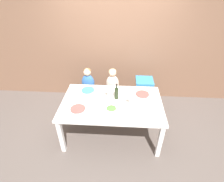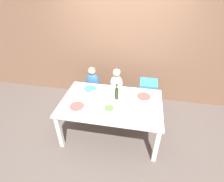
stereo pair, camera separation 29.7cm
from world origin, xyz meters
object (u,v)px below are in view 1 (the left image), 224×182
wine_bottle (116,93)px  dinner_plate_front_left (78,109)px  chair_far_left (89,93)px  person_child_left (88,80)px  salad_bowl_large (111,109)px  chair_far_center (112,94)px  paper_towel_roll (95,100)px  dinner_plate_back_left (88,90)px  dinner_plate_back_right (142,94)px  wine_glass_near (130,98)px  wine_glass_far (108,90)px  dinner_plate_front_right (144,115)px  chair_right_highchair (144,86)px  person_child_center (113,80)px

wine_bottle → dinner_plate_front_left: size_ratio=1.20×
chair_far_left → person_child_left: (0.00, 0.00, 0.34)m
salad_bowl_large → chair_far_center: bearing=92.3°
chair_far_center → wine_bottle: bearing=-80.6°
chair_far_left → wine_bottle: (0.63, -0.65, 0.47)m
paper_towel_roll → dinner_plate_back_left: 0.49m
person_child_left → dinner_plate_back_right: (1.10, -0.50, 0.03)m
wine_glass_near → dinner_plate_front_left: 0.88m
dinner_plate_front_left → dinner_plate_back_left: bearing=82.7°
dinner_plate_front_left → dinner_plate_back_left: size_ratio=1.00×
wine_glass_far → dinner_plate_front_left: size_ratio=0.72×
chair_far_left → dinner_plate_front_right: 1.55m
chair_far_center → chair_right_highchair: bearing=-0.0°
chair_far_left → wine_bottle: bearing=-45.8°
paper_towel_roll → dinner_plate_front_right: 0.82m
wine_bottle → dinner_plate_front_right: wine_bottle is taller
chair_far_left → wine_glass_far: wine_glass_far is taller
wine_bottle → paper_towel_roll: 0.40m
wine_glass_far → dinner_plate_front_left: (-0.46, -0.39, -0.12)m
person_child_left → wine_glass_near: 1.17m
wine_glass_far → dinner_plate_back_left: bearing=158.0°
person_child_left → dinner_plate_back_left: size_ratio=2.14×
person_child_left → chair_far_center: bearing=-0.1°
chair_far_left → dinner_plate_back_right: (1.10, -0.50, 0.36)m
paper_towel_roll → chair_far_left: bearing=108.4°
person_child_left → dinner_plate_front_left: (0.01, -0.98, 0.03)m
wine_glass_near → dinner_plate_front_left: wine_glass_near is taller
dinner_plate_front_right → chair_far_center: bearing=117.4°
chair_far_left → wine_glass_near: bearing=-42.4°
salad_bowl_large → dinner_plate_front_left: 0.55m
chair_right_highchair → dinner_plate_back_left: chair_right_highchair is taller
paper_towel_roll → wine_glass_far: paper_towel_roll is taller
dinner_plate_back_left → dinner_plate_back_right: size_ratio=1.00×
wine_bottle → dinner_plate_front_left: (-0.62, -0.33, -0.11)m
person_child_left → wine_glass_near: person_child_left is taller
dinner_plate_back_left → dinner_plate_front_right: size_ratio=1.00×
person_child_center → dinner_plate_front_right: (0.55, -1.06, 0.03)m
person_child_left → paper_towel_roll: bearing=-71.6°
chair_far_left → chair_right_highchair: 1.20m
wine_bottle → salad_bowl_large: size_ratio=1.59×
dinner_plate_back_left → paper_towel_roll: bearing=-64.5°
person_child_center → wine_glass_near: person_child_center is taller
chair_right_highchair → wine_glass_near: wine_glass_near is taller
wine_glass_far → dinner_plate_front_left: wine_glass_far is taller
chair_far_center → paper_towel_roll: bearing=-105.1°
chair_far_center → paper_towel_roll: paper_towel_roll is taller
wine_bottle → dinner_plate_back_left: wine_bottle is taller
dinner_plate_back_left → dinner_plate_front_right: 1.18m
chair_far_left → dinner_plate_back_left: 0.57m
chair_far_center → dinner_plate_back_left: dinner_plate_back_left is taller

